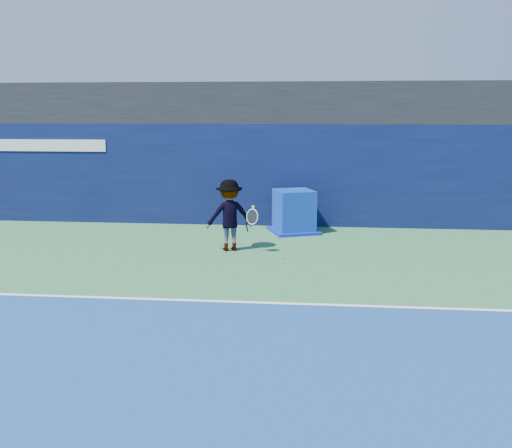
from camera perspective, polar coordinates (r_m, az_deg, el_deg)
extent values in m
plane|color=#326F3F|center=(7.58, -5.92, -15.14)|extent=(80.00, 80.00, 0.00)
cube|color=white|center=(10.31, -2.59, -7.76)|extent=(24.00, 0.10, 0.01)
cube|color=black|center=(18.21, 1.19, 11.96)|extent=(36.00, 3.00, 1.20)
cube|color=#0A133C|center=(17.31, 0.91, 5.03)|extent=(36.00, 1.00, 3.00)
cube|color=white|center=(18.67, -21.35, 7.34)|extent=(4.50, 0.04, 0.35)
cube|color=#0B30A5|center=(16.07, 3.82, 1.29)|extent=(1.29, 1.29, 1.20)
cube|color=#0B1E9D|center=(16.18, 3.79, -0.66)|extent=(1.61, 1.61, 0.08)
imported|color=white|center=(13.90, -2.67, 0.88)|extent=(1.26, 0.94, 1.74)
cylinder|color=black|center=(13.64, -0.94, -0.25)|extent=(0.08, 0.15, 0.27)
torus|color=silver|center=(13.53, -0.38, 0.73)|extent=(0.32, 0.18, 0.31)
cylinder|color=black|center=(13.53, -0.38, 0.73)|extent=(0.27, 0.14, 0.26)
sphere|color=#CDF21A|center=(12.53, -0.29, 1.73)|extent=(0.06, 0.06, 0.06)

